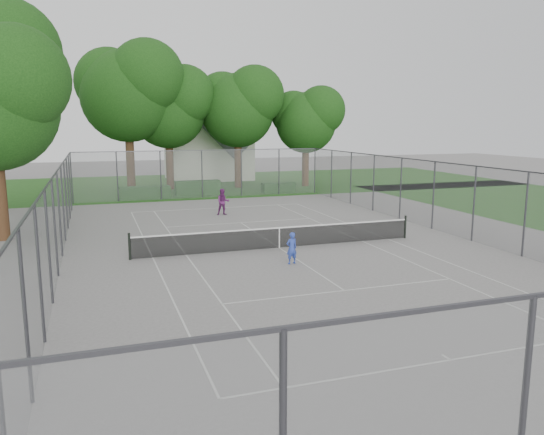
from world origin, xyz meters
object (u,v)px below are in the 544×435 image
object	(u,v)px
girl_player	(292,248)
woman_player	(223,202)
tennis_net	(279,237)
house	(208,139)

from	to	relation	value
girl_player	woman_player	world-z (taller)	woman_player
tennis_net	woman_player	size ratio (longest dim) A/B	8.16
tennis_net	girl_player	xyz separation A→B (m)	(-0.43, -2.66, 0.12)
tennis_net	woman_player	xyz separation A→B (m)	(-0.32, 9.21, 0.28)
girl_player	woman_player	distance (m)	11.87
tennis_net	woman_player	distance (m)	9.22
tennis_net	woman_player	bearing A→B (deg)	91.96
house	girl_player	bearing A→B (deg)	-96.44
girl_player	woman_player	bearing A→B (deg)	-100.43
house	girl_player	size ratio (longest dim) A/B	7.73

